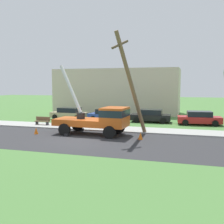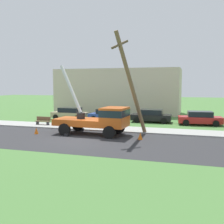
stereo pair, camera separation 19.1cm
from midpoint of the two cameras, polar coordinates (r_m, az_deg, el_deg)
The scene contains 13 objects.
ground_plane at distance 32.09m, azimuth 1.98°, elevation -1.70°, with size 120.00×120.00×0.00m, color #477538.
road_asphalt at distance 20.90m, azimuth -6.69°, elevation -5.86°, with size 80.00×8.18×0.01m, color #2B2B2D.
sidewalk_strip at distance 25.97m, azimuth -1.75°, elevation -3.40°, with size 80.00×2.90×0.10m, color #9E9E99.
utility_truck at distance 22.62m, azimuth -2.25°, elevation -1.32°, with size 6.75×3.21×5.98m.
leaning_utility_pole at distance 22.19m, azimuth 4.26°, elevation 5.99°, with size 2.28×3.67×8.41m.
traffic_cone_ahead at distance 21.01m, azimuth 6.23°, elevation -5.03°, with size 0.36×0.36×0.56m, color orange.
traffic_cone_behind at distance 24.05m, azimuth -15.42°, elevation -3.81°, with size 0.36×0.36×0.56m, color orange.
parked_sedan_tan at distance 33.03m, azimuth -8.66°, elevation -0.30°, with size 4.49×2.18×1.42m.
parked_sedan_blue at distance 30.92m, azimuth -0.58°, elevation -0.66°, with size 4.56×2.30×1.42m.
parked_sedan_black at distance 30.54m, azimuth 8.43°, elevation -0.81°, with size 4.45×2.10×1.42m.
parked_sedan_red at distance 29.69m, azimuth 18.20°, elevation -1.23°, with size 4.55×2.28×1.42m.
park_bench at distance 28.73m, azimuth -14.14°, elevation -1.85°, with size 1.60×0.45×0.90m.
lowrise_building_backdrop at distance 40.10m, azimuth 1.36°, elevation 4.42°, with size 18.00×6.00×6.40m, color beige.
Camera 2 is at (8.39, -18.68, 4.26)m, focal length 43.45 mm.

